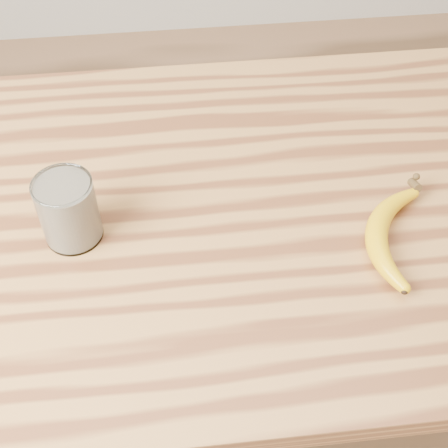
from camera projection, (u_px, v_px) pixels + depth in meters
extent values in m
plane|color=#9B6F4C|center=(252.00, 424.00, 1.71)|extent=(4.00, 4.00, 0.00)
cube|color=#AA713A|center=(270.00, 208.00, 1.05)|extent=(1.20, 0.80, 0.04)
cylinder|color=brown|center=(28.00, 247.00, 1.57)|extent=(0.06, 0.06, 0.86)
cylinder|color=brown|center=(441.00, 212.00, 1.65)|extent=(0.06, 0.06, 0.86)
cylinder|color=white|center=(68.00, 210.00, 0.94)|extent=(0.09, 0.09, 0.11)
torus|color=white|center=(61.00, 185.00, 0.90)|extent=(0.09, 0.09, 0.00)
cylinder|color=beige|center=(68.00, 211.00, 0.95)|extent=(0.08, 0.08, 0.10)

